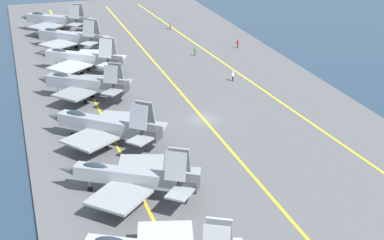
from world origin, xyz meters
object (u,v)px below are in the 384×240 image
Objects in this scene: parked_jet_fifth at (83,83)px; parked_jet_third at (131,177)px; parked_jet_eighth at (54,20)px; crew_brown_vest at (170,25)px; parked_jet_fourth at (104,125)px; crew_green_vest at (195,51)px; parked_jet_sixth at (80,58)px; crew_red_vest at (238,43)px; parked_jet_seventh at (68,37)px; crew_white_vest at (233,76)px.

parked_jet_third is at bearing -178.59° from parked_jet_fifth.
parked_jet_eighth reaches higher than parked_jet_third.
crew_brown_vest is (-5.20, -24.74, -1.79)m from parked_jet_eighth.
parked_jet_fourth is 40.87m from crew_green_vest.
parked_jet_fourth is 30.08m from parked_jet_sixth.
parked_jet_fifth is at bearing 120.94° from crew_red_vest.
parked_jet_fourth is 1.02× the size of parked_jet_seventh.
crew_green_vest is (-11.62, -22.47, -1.59)m from parked_jet_seventh.
crew_green_vest is at bearing -138.03° from parked_jet_eighth.
parked_jet_third is 8.80× the size of crew_brown_vest.
crew_brown_vest is 1.00× the size of crew_white_vest.
crew_white_vest is at bearing -117.67° from parked_jet_sixth.
crew_white_vest is at bearing -179.25° from crew_brown_vest.
parked_jet_eighth is (74.68, 0.93, 0.32)m from parked_jet_third.
parked_jet_sixth is at bearing 136.93° from crew_brown_vest.
parked_jet_fifth is 0.93× the size of parked_jet_eighth.
crew_green_vest is (33.65, -23.16, -1.47)m from parked_jet_fourth.
parked_jet_seventh reaches higher than crew_green_vest.
parked_jet_fourth is 8.73× the size of crew_white_vest.
parked_jet_fifth is 43.76m from parked_jet_eighth.
parked_jet_fourth reaches higher than crew_white_vest.
crew_green_vest is at bearing 177.27° from crew_brown_vest.
parked_jet_third is 74.68m from parked_jet_eighth.
crew_brown_vest is at bearing -32.51° from parked_jet_fifth.
parked_jet_fourth is at bearing 156.21° from crew_brown_vest.
parked_jet_eighth is at bearing 0.55° from parked_jet_fourth.
parked_jet_third is 8.70× the size of crew_red_vest.
parked_jet_seventh is 8.57× the size of crew_white_vest.
crew_green_vest is 1.00× the size of crew_red_vest.
crew_green_vest is (3.58, -22.14, -1.70)m from parked_jet_sixth.
crew_green_vest is (-26.38, -23.73, -1.78)m from parked_jet_eighth.
parked_jet_third is 14.65m from parked_jet_fourth.
parked_jet_fourth is 45.27m from parked_jet_seventh.
parked_jet_sixth is at bearing 99.19° from crew_green_vest.
parked_jet_sixth is 26.74m from crew_white_vest.
crew_white_vest is 20.30m from crew_red_vest.
parked_jet_sixth is 8.82× the size of crew_white_vest.
parked_jet_fourth is 16.28m from parked_jet_fifth.
parked_jet_seventh is 14.82m from parked_jet_eighth.
parked_jet_sixth is at bearing 62.33° from crew_white_vest.
parked_jet_fourth is 60.03m from parked_jet_eighth.
crew_brown_vest is at bearing -2.73° from crew_green_vest.
parked_jet_seventh is at bearing 40.98° from crew_white_vest.
parked_jet_fifth is 8.39× the size of crew_white_vest.
parked_jet_fourth is 8.74× the size of crew_brown_vest.
crew_white_vest is 0.99× the size of crew_red_vest.
crew_green_vest is at bearing 104.84° from crew_red_vest.
parked_jet_fourth is 48.95m from crew_red_vest.
parked_jet_fifth is at bearing 174.12° from parked_jet_sixth.
parked_jet_fourth reaches higher than crew_red_vest.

